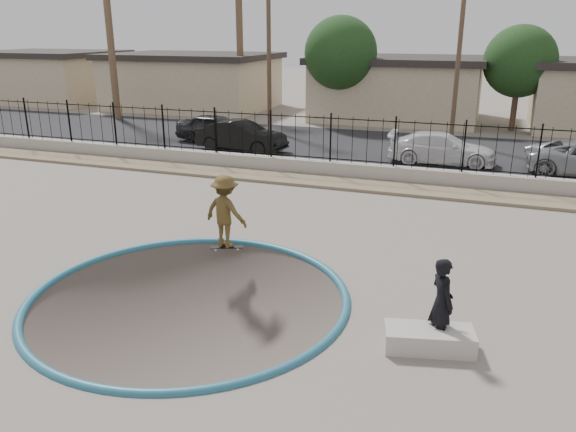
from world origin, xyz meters
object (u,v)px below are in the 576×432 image
(car_b, at_px, (241,136))
(car_a, at_px, (216,128))
(skateboard, at_px, (227,247))
(concrete_ledge, at_px, (429,339))
(car_c, at_px, (442,148))
(skater, at_px, (226,215))
(videographer, at_px, (442,302))

(car_b, bearing_deg, car_a, 56.99)
(skateboard, xyz_separation_m, car_b, (-4.76, 11.56, 0.68))
(concrete_ledge, distance_m, car_a, 20.57)
(concrete_ledge, height_order, car_c, car_c)
(car_a, distance_m, car_c, 11.36)
(skater, height_order, concrete_ledge, skater)
(skateboard, distance_m, car_b, 12.52)
(car_a, bearing_deg, skateboard, -149.94)
(skateboard, height_order, concrete_ledge, concrete_ledge)
(car_a, height_order, car_b, car_a)
(skater, bearing_deg, concrete_ledge, 162.43)
(skater, distance_m, car_a, 14.85)
(car_a, bearing_deg, car_c, -92.93)
(skateboard, bearing_deg, car_b, 88.64)
(car_a, bearing_deg, skater, -149.94)
(skateboard, bearing_deg, car_c, 46.12)
(skateboard, height_order, car_c, car_c)
(skateboard, height_order, videographer, videographer)
(skater, bearing_deg, videographer, 165.01)
(skater, bearing_deg, car_a, -50.46)
(car_c, bearing_deg, skater, 157.89)
(concrete_ledge, distance_m, car_b, 18.03)
(car_b, relative_size, car_c, 0.95)
(car_b, bearing_deg, skateboard, -153.54)
(concrete_ledge, distance_m, car_c, 15.32)
(skater, height_order, videographer, skater)
(skater, distance_m, concrete_ledge, 6.49)
(skateboard, distance_m, videographer, 6.51)
(skater, xyz_separation_m, concrete_ledge, (5.61, -3.17, -0.77))
(videographer, relative_size, concrete_ledge, 1.07)
(car_a, xyz_separation_m, car_c, (11.31, -1.07, -0.05))
(skateboard, relative_size, car_b, 0.20)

